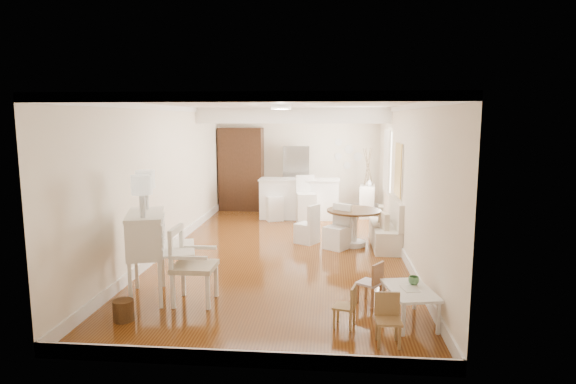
# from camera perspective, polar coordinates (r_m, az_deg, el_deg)

# --- Properties ---
(room) EXTENTS (9.00, 9.04, 2.82)m
(room) POSITION_cam_1_polar(r_m,az_deg,el_deg) (9.45, -0.08, 5.25)
(room) COLOR brown
(room) RESTS_ON ground
(secretary_bureau) EXTENTS (1.22, 1.23, 1.24)m
(secretary_bureau) POSITION_cam_1_polar(r_m,az_deg,el_deg) (7.17, -16.39, -7.24)
(secretary_bureau) COLOR white
(secretary_bureau) RESTS_ON ground
(gustavian_armchair) EXTENTS (0.62, 0.62, 1.07)m
(gustavian_armchair) POSITION_cam_1_polar(r_m,az_deg,el_deg) (6.86, -11.02, -8.51)
(gustavian_armchair) COLOR white
(gustavian_armchair) RESTS_ON ground
(wicker_basket) EXTENTS (0.28, 0.28, 0.27)m
(wicker_basket) POSITION_cam_1_polar(r_m,az_deg,el_deg) (6.63, -18.92, -13.13)
(wicker_basket) COLOR #503319
(wicker_basket) RESTS_ON ground
(kids_table) EXTENTS (0.67, 0.94, 0.43)m
(kids_table) POSITION_cam_1_polar(r_m,az_deg,el_deg) (6.41, 14.19, -12.89)
(kids_table) COLOR white
(kids_table) RESTS_ON ground
(kids_chair_a) EXTENTS (0.31, 0.31, 0.54)m
(kids_chair_a) POSITION_cam_1_polar(r_m,az_deg,el_deg) (6.11, 6.69, -13.25)
(kids_chair_a) COLOR #9A7846
(kids_chair_a) RESTS_ON ground
(kids_chair_b) EXTENTS (0.41, 0.41, 0.61)m
(kids_chair_b) POSITION_cam_1_polar(r_m,az_deg,el_deg) (6.87, 9.63, -10.48)
(kids_chair_b) COLOR #9C6B47
(kids_chair_b) RESTS_ON ground
(kids_chair_c) EXTENTS (0.29, 0.29, 0.59)m
(kids_chair_c) POSITION_cam_1_polar(r_m,az_deg,el_deg) (5.73, 11.80, -14.63)
(kids_chair_c) COLOR olive
(kids_chair_c) RESTS_ON ground
(banquette) EXTENTS (0.52, 1.60, 0.98)m
(banquette) POSITION_cam_1_polar(r_m,az_deg,el_deg) (9.86, 11.41, -3.54)
(banquette) COLOR silver
(banquette) RESTS_ON ground
(dining_table) EXTENTS (1.34, 1.34, 0.74)m
(dining_table) POSITION_cam_1_polar(r_m,az_deg,el_deg) (9.80, 7.79, -4.23)
(dining_table) COLOR #472E17
(dining_table) RESTS_ON ground
(slip_chair_near) EXTENTS (0.59, 0.59, 0.87)m
(slip_chair_near) POSITION_cam_1_polar(r_m,az_deg,el_deg) (9.55, 5.83, -4.13)
(slip_chair_near) COLOR white
(slip_chair_near) RESTS_ON ground
(slip_chair_far) EXTENTS (0.54, 0.54, 0.81)m
(slip_chair_far) POSITION_cam_1_polar(r_m,az_deg,el_deg) (9.94, 2.25, -3.77)
(slip_chair_far) COLOR silver
(slip_chair_far) RESTS_ON ground
(breakfast_counter) EXTENTS (2.05, 0.65, 1.03)m
(breakfast_counter) POSITION_cam_1_polar(r_m,az_deg,el_deg) (12.37, 1.35, -0.79)
(breakfast_counter) COLOR white
(breakfast_counter) RESTS_ON ground
(bar_stool_left) EXTENTS (0.51, 0.51, 0.98)m
(bar_stool_left) POSITION_cam_1_polar(r_m,az_deg,el_deg) (12.13, -1.68, -1.08)
(bar_stool_left) COLOR white
(bar_stool_left) RESTS_ON ground
(bar_stool_right) EXTENTS (0.54, 0.54, 1.16)m
(bar_stool_right) POSITION_cam_1_polar(r_m,az_deg,el_deg) (11.87, 2.16, -0.87)
(bar_stool_right) COLOR white
(bar_stool_right) RESTS_ON ground
(pantry_cabinet) EXTENTS (1.20, 0.60, 2.30)m
(pantry_cabinet) POSITION_cam_1_polar(r_m,az_deg,el_deg) (13.56, -5.54, 2.71)
(pantry_cabinet) COLOR #381E11
(pantry_cabinet) RESTS_ON ground
(fridge) EXTENTS (0.75, 0.65, 1.80)m
(fridge) POSITION_cam_1_polar(r_m,az_deg,el_deg) (13.34, 2.50, 1.57)
(fridge) COLOR silver
(fridge) RESTS_ON ground
(sideboard) EXTENTS (0.46, 0.89, 0.81)m
(sideboard) POSITION_cam_1_polar(r_m,az_deg,el_deg) (12.81, 9.36, -1.06)
(sideboard) COLOR white
(sideboard) RESTS_ON ground
(pencil_cup) EXTENTS (0.18, 0.18, 0.11)m
(pencil_cup) POSITION_cam_1_polar(r_m,az_deg,el_deg) (6.49, 14.67, -10.12)
(pencil_cup) COLOR #518C55
(pencil_cup) RESTS_ON kids_table
(branch_vase) EXTENTS (0.18, 0.18, 0.18)m
(branch_vase) POSITION_cam_1_polar(r_m,az_deg,el_deg) (12.73, 9.62, 1.13)
(branch_vase) COLOR white
(branch_vase) RESTS_ON sideboard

